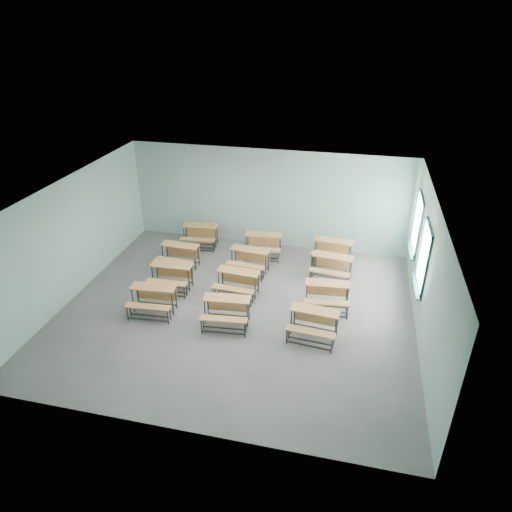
# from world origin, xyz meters

# --- Properties ---
(room) EXTENTS (9.04, 8.04, 3.24)m
(room) POSITION_xyz_m (0.08, 0.03, 1.60)
(room) COLOR gray
(room) RESTS_ON ground
(desk_unit_r0c0) EXTENTS (1.20, 0.86, 0.72)m
(desk_unit_r0c0) POSITION_xyz_m (-2.06, -0.58, 0.48)
(desk_unit_r0c0) COLOR #CE8C4A
(desk_unit_r0c0) RESTS_ON ground
(desk_unit_r0c1) EXTENTS (1.22, 0.87, 0.72)m
(desk_unit_r0c1) POSITION_xyz_m (-0.09, -0.66, 0.48)
(desk_unit_r0c1) COLOR #CE8C4A
(desk_unit_r0c1) RESTS_ON ground
(desk_unit_r0c2) EXTENTS (1.22, 0.87, 0.72)m
(desk_unit_r0c2) POSITION_xyz_m (2.06, -0.68, 0.48)
(desk_unit_r0c2) COLOR #CE8C4A
(desk_unit_r0c2) RESTS_ON ground
(desk_unit_r1c0) EXTENTS (1.17, 0.81, 0.72)m
(desk_unit_r1c0) POSITION_xyz_m (-2.05, 0.60, 0.48)
(desk_unit_r1c0) COLOR #CE8C4A
(desk_unit_r1c0) RESTS_ON ground
(desk_unit_r1c1) EXTENTS (1.20, 0.85, 0.72)m
(desk_unit_r1c1) POSITION_xyz_m (-0.17, 0.68, 0.48)
(desk_unit_r1c1) COLOR #CE8C4A
(desk_unit_r1c1) RESTS_ON ground
(desk_unit_r1c2) EXTENTS (1.22, 0.87, 0.72)m
(desk_unit_r1c2) POSITION_xyz_m (2.26, 0.60, 0.48)
(desk_unit_r1c2) COLOR #CE8C4A
(desk_unit_r1c2) RESTS_ON ground
(desk_unit_r2c0) EXTENTS (1.18, 0.82, 0.72)m
(desk_unit_r2c0) POSITION_xyz_m (-2.28, 1.81, 0.48)
(desk_unit_r2c0) COLOR #CE8C4A
(desk_unit_r2c0) RESTS_ON ground
(desk_unit_r2c1) EXTENTS (1.22, 0.87, 0.72)m
(desk_unit_r2c1) POSITION_xyz_m (-0.16, 2.00, 0.48)
(desk_unit_r2c1) COLOR #CE8C4A
(desk_unit_r2c1) RESTS_ON ground
(desk_unit_r2c2) EXTENTS (1.23, 0.90, 0.72)m
(desk_unit_r2c2) POSITION_xyz_m (2.26, 2.13, 0.48)
(desk_unit_r2c2) COLOR #CE8C4A
(desk_unit_r2c2) RESTS_ON ground
(desk_unit_r3c0) EXTENTS (1.22, 0.88, 0.72)m
(desk_unit_r3c0) POSITION_xyz_m (-2.14, 3.30, 0.48)
(desk_unit_r3c0) COLOR #CE8C4A
(desk_unit_r3c0) RESTS_ON ground
(desk_unit_r3c1) EXTENTS (1.22, 0.88, 0.72)m
(desk_unit_r3c1) POSITION_xyz_m (0.04, 3.08, 0.48)
(desk_unit_r3c1) COLOR #CE8C4A
(desk_unit_r3c1) RESTS_ON ground
(desk_unit_r3c2) EXTENTS (1.22, 0.88, 0.72)m
(desk_unit_r3c2) POSITION_xyz_m (2.19, 3.14, 0.48)
(desk_unit_r3c2) COLOR #CE8C4A
(desk_unit_r3c2) RESTS_ON ground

